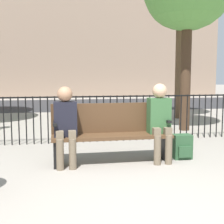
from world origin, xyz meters
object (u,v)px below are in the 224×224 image
object	(u,v)px
seated_person_0	(65,122)
seated_person_1	(160,118)
park_bench	(111,131)
backpack	(182,147)

from	to	relation	value
seated_person_0	seated_person_1	xyz separation A→B (m)	(1.46, 0.00, 0.02)
park_bench	seated_person_0	bearing A→B (deg)	-169.64
park_bench	seated_person_0	size ratio (longest dim) A/B	1.55
park_bench	backpack	distance (m)	1.21
seated_person_0	backpack	size ratio (longest dim) A/B	3.01
park_bench	backpack	bearing A→B (deg)	-1.69
park_bench	seated_person_1	bearing A→B (deg)	-9.66
park_bench	seated_person_1	xyz separation A→B (m)	(0.75, -0.13, 0.20)
park_bench	seated_person_0	xyz separation A→B (m)	(-0.71, -0.13, 0.18)
seated_person_1	backpack	size ratio (longest dim) A/B	3.11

